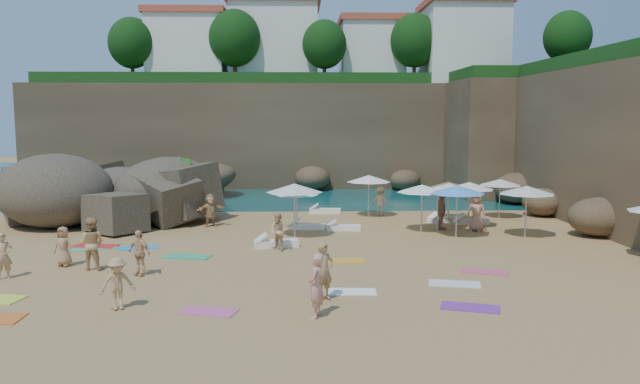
{
  "coord_description": "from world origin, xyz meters",
  "views": [
    {
      "loc": [
        1.04,
        -26.02,
        5.55
      ],
      "look_at": [
        2.0,
        3.0,
        2.0
      ],
      "focal_mm": 35.0,
      "sensor_mm": 36.0,
      "label": 1
    }
  ],
  "objects_px": {
    "person_stand_4": "(476,212)",
    "rock_outcrop": "(108,225)",
    "flag_pole": "(182,180)",
    "person_stand_1": "(92,244)",
    "parasol_2": "(369,179)",
    "person_stand_6": "(316,286)",
    "parasol_0": "(438,190)",
    "person_stand_2": "(380,201)",
    "lounger_0": "(325,211)",
    "person_stand_3": "(442,211)",
    "parasol_1": "(470,186)",
    "person_stand_5": "(210,210)",
    "person_stand_0": "(3,256)"
  },
  "relations": [
    {
      "from": "lounger_0",
      "to": "person_stand_3",
      "type": "bearing_deg",
      "value": -41.17
    },
    {
      "from": "parasol_1",
      "to": "person_stand_0",
      "type": "bearing_deg",
      "value": -153.27
    },
    {
      "from": "person_stand_1",
      "to": "parasol_2",
      "type": "bearing_deg",
      "value": -126.27
    },
    {
      "from": "person_stand_2",
      "to": "person_stand_5",
      "type": "height_order",
      "value": "person_stand_5"
    },
    {
      "from": "flag_pole",
      "to": "person_stand_5",
      "type": "distance_m",
      "value": 2.73
    },
    {
      "from": "parasol_0",
      "to": "person_stand_1",
      "type": "relative_size",
      "value": 1.2
    },
    {
      "from": "parasol_2",
      "to": "person_stand_3",
      "type": "height_order",
      "value": "parasol_2"
    },
    {
      "from": "parasol_2",
      "to": "lounger_0",
      "type": "relative_size",
      "value": 1.37
    },
    {
      "from": "lounger_0",
      "to": "person_stand_2",
      "type": "distance_m",
      "value": 3.26
    },
    {
      "from": "parasol_2",
      "to": "person_stand_0",
      "type": "distance_m",
      "value": 18.99
    },
    {
      "from": "rock_outcrop",
      "to": "person_stand_4",
      "type": "distance_m",
      "value": 18.57
    },
    {
      "from": "parasol_1",
      "to": "person_stand_1",
      "type": "distance_m",
      "value": 17.97
    },
    {
      "from": "parasol_0",
      "to": "person_stand_2",
      "type": "xyz_separation_m",
      "value": [
        -2.21,
        4.62,
        -1.18
      ]
    },
    {
      "from": "flag_pole",
      "to": "parasol_1",
      "type": "bearing_deg",
      "value": -8.81
    },
    {
      "from": "parasol_2",
      "to": "person_stand_1",
      "type": "relative_size",
      "value": 1.28
    },
    {
      "from": "lounger_0",
      "to": "person_stand_0",
      "type": "relative_size",
      "value": 1.11
    },
    {
      "from": "person_stand_0",
      "to": "person_stand_3",
      "type": "distance_m",
      "value": 19.14
    },
    {
      "from": "person_stand_1",
      "to": "lounger_0",
      "type": "bearing_deg",
      "value": -116.82
    },
    {
      "from": "rock_outcrop",
      "to": "person_stand_5",
      "type": "xyz_separation_m",
      "value": [
        5.36,
        -0.73,
        0.84
      ]
    },
    {
      "from": "flag_pole",
      "to": "person_stand_1",
      "type": "distance_m",
      "value": 10.52
    },
    {
      "from": "parasol_1",
      "to": "person_stand_0",
      "type": "relative_size",
      "value": 1.51
    },
    {
      "from": "person_stand_4",
      "to": "person_stand_5",
      "type": "relative_size",
      "value": 1.1
    },
    {
      "from": "rock_outcrop",
      "to": "person_stand_2",
      "type": "distance_m",
      "value": 14.63
    },
    {
      "from": "parasol_2",
      "to": "person_stand_6",
      "type": "bearing_deg",
      "value": -101.05
    },
    {
      "from": "lounger_0",
      "to": "person_stand_4",
      "type": "xyz_separation_m",
      "value": [
        7.09,
        -5.79,
        0.78
      ]
    },
    {
      "from": "parasol_1",
      "to": "lounger_0",
      "type": "bearing_deg",
      "value": 145.82
    },
    {
      "from": "rock_outcrop",
      "to": "person_stand_0",
      "type": "xyz_separation_m",
      "value": [
        -0.27,
        -10.7,
        0.8
      ]
    },
    {
      "from": "rock_outcrop",
      "to": "flag_pole",
      "type": "height_order",
      "value": "flag_pole"
    },
    {
      "from": "person_stand_6",
      "to": "person_stand_4",
      "type": "bearing_deg",
      "value": 162.06
    },
    {
      "from": "person_stand_5",
      "to": "person_stand_0",
      "type": "bearing_deg",
      "value": -146.73
    },
    {
      "from": "flag_pole",
      "to": "person_stand_2",
      "type": "relative_size",
      "value": 2.1
    },
    {
      "from": "person_stand_3",
      "to": "parasol_2",
      "type": "bearing_deg",
      "value": 39.0
    },
    {
      "from": "parasol_1",
      "to": "parasol_2",
      "type": "distance_m",
      "value": 5.81
    },
    {
      "from": "flag_pole",
      "to": "person_stand_6",
      "type": "relative_size",
      "value": 1.9
    },
    {
      "from": "person_stand_0",
      "to": "person_stand_5",
      "type": "distance_m",
      "value": 11.45
    },
    {
      "from": "parasol_0",
      "to": "person_stand_0",
      "type": "xyz_separation_m",
      "value": [
        -16.86,
        -8.67,
        -1.19
      ]
    },
    {
      "from": "parasol_1",
      "to": "parasol_0",
      "type": "bearing_deg",
      "value": -158.33
    },
    {
      "from": "rock_outcrop",
      "to": "person_stand_6",
      "type": "bearing_deg",
      "value": -55.82
    },
    {
      "from": "person_stand_4",
      "to": "parasol_1",
      "type": "bearing_deg",
      "value": 122.47
    },
    {
      "from": "person_stand_4",
      "to": "rock_outcrop",
      "type": "bearing_deg",
      "value": -159.79
    },
    {
      "from": "person_stand_2",
      "to": "person_stand_6",
      "type": "bearing_deg",
      "value": 101.88
    },
    {
      "from": "rock_outcrop",
      "to": "person_stand_6",
      "type": "height_order",
      "value": "person_stand_6"
    },
    {
      "from": "parasol_0",
      "to": "person_stand_5",
      "type": "height_order",
      "value": "parasol_0"
    },
    {
      "from": "person_stand_1",
      "to": "person_stand_6",
      "type": "height_order",
      "value": "person_stand_1"
    },
    {
      "from": "person_stand_0",
      "to": "person_stand_5",
      "type": "relative_size",
      "value": 0.96
    },
    {
      "from": "person_stand_2",
      "to": "person_stand_6",
      "type": "relative_size",
      "value": 0.91
    },
    {
      "from": "parasol_0",
      "to": "parasol_2",
      "type": "bearing_deg",
      "value": 125.1
    },
    {
      "from": "rock_outcrop",
      "to": "person_stand_1",
      "type": "bearing_deg",
      "value": -76.28
    },
    {
      "from": "parasol_1",
      "to": "person_stand_3",
      "type": "xyz_separation_m",
      "value": [
        -1.52,
        -0.67,
        -1.17
      ]
    },
    {
      "from": "flag_pole",
      "to": "parasol_2",
      "type": "distance_m",
      "value": 10.08
    }
  ]
}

